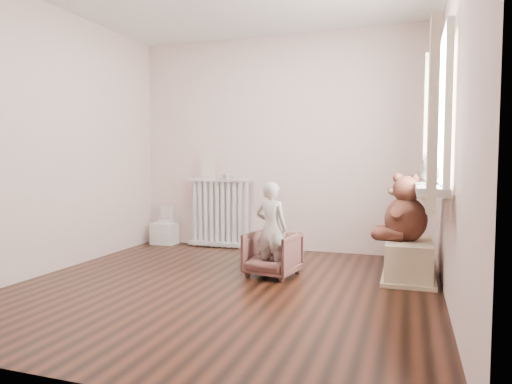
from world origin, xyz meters
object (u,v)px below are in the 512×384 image
(radiator, at_px, (220,216))
(child, at_px, (271,229))
(armchair, at_px, (273,254))
(toy_bench, at_px, (409,257))
(toy_vanity, at_px, (164,223))
(teddy_bear, at_px, (406,207))
(plush_cat, at_px, (429,172))

(radiator, height_order, child, child)
(radiator, height_order, armchair, radiator)
(radiator, relative_size, toy_bench, 1.14)
(toy_vanity, xyz_separation_m, teddy_bear, (3.01, -0.84, 0.40))
(toy_vanity, bearing_deg, teddy_bear, -15.56)
(teddy_bear, bearing_deg, armchair, -161.09)
(radiator, relative_size, teddy_bear, 1.43)
(plush_cat, bearing_deg, toy_bench, 83.61)
(child, xyz_separation_m, teddy_bear, (1.19, 0.36, 0.21))
(teddy_bear, distance_m, plush_cat, 0.56)
(toy_bench, bearing_deg, teddy_bear, -155.19)
(armchair, height_order, toy_bench, armchair)
(armchair, bearing_deg, child, -79.70)
(teddy_bear, bearing_deg, radiator, 163.00)
(child, bearing_deg, toy_bench, -152.58)
(toy_bench, xyz_separation_m, plush_cat, (0.14, -0.43, 0.80))
(radiator, xyz_separation_m, teddy_bear, (2.23, -0.87, 0.28))
(armchair, bearing_deg, toy_bench, 25.26)
(plush_cat, bearing_deg, teddy_bear, 88.19)
(toy_vanity, relative_size, armchair, 1.08)
(radiator, relative_size, plush_cat, 3.07)
(teddy_bear, bearing_deg, plush_cat, -63.23)
(toy_bench, bearing_deg, plush_cat, -72.07)
(radiator, height_order, toy_bench, radiator)
(toy_bench, bearing_deg, toy_vanity, 164.87)
(radiator, bearing_deg, armchair, -48.45)
(child, distance_m, plush_cat, 1.46)
(radiator, xyz_separation_m, toy_vanity, (-0.78, -0.03, -0.11))
(armchair, bearing_deg, radiator, 141.85)
(toy_vanity, distance_m, child, 2.19)
(radiator, relative_size, child, 0.98)
(toy_bench, xyz_separation_m, teddy_bear, (-0.03, -0.02, 0.47))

